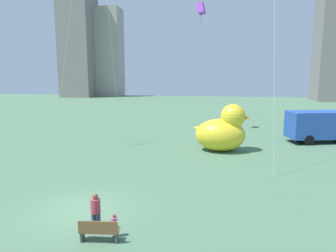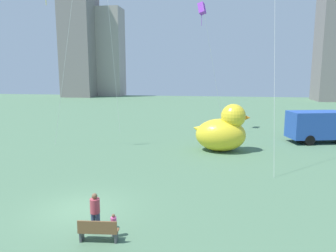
{
  "view_description": "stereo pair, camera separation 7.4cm",
  "coord_description": "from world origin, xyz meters",
  "px_view_note": "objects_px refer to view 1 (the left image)",
  "views": [
    {
      "loc": [
        6.11,
        -13.52,
        6.45
      ],
      "look_at": [
        3.4,
        4.93,
        3.25
      ],
      "focal_mm": 34.42,
      "sensor_mm": 36.0,
      "label": 1
    },
    {
      "loc": [
        6.18,
        -13.51,
        6.45
      ],
      "look_at": [
        3.4,
        4.93,
        3.25
      ],
      "focal_mm": 34.42,
      "sensor_mm": 36.0,
      "label": 2
    }
  ],
  "objects_px": {
    "person_adult": "(96,211)",
    "person_child": "(114,224)",
    "kite_purple": "(201,9)",
    "box_truck": "(322,127)",
    "giant_inflatable_duck": "(222,131)",
    "park_bench": "(99,231)"
  },
  "relations": [
    {
      "from": "park_bench",
      "to": "kite_purple",
      "type": "height_order",
      "value": "kite_purple"
    },
    {
      "from": "kite_purple",
      "to": "box_truck",
      "type": "bearing_deg",
      "value": -19.1
    },
    {
      "from": "park_bench",
      "to": "kite_purple",
      "type": "distance_m",
      "value": 26.65
    },
    {
      "from": "park_bench",
      "to": "person_adult",
      "type": "height_order",
      "value": "person_adult"
    },
    {
      "from": "park_bench",
      "to": "box_truck",
      "type": "xyz_separation_m",
      "value": [
        13.93,
        19.66,
        0.99
      ]
    },
    {
      "from": "person_child",
      "to": "giant_inflatable_duck",
      "type": "bearing_deg",
      "value": 73.16
    },
    {
      "from": "person_child",
      "to": "kite_purple",
      "type": "height_order",
      "value": "kite_purple"
    },
    {
      "from": "person_adult",
      "to": "box_truck",
      "type": "bearing_deg",
      "value": 52.75
    },
    {
      "from": "park_bench",
      "to": "kite_purple",
      "type": "relative_size",
      "value": 0.11
    },
    {
      "from": "person_adult",
      "to": "person_child",
      "type": "xyz_separation_m",
      "value": [
        0.87,
        -0.32,
        -0.37
      ]
    },
    {
      "from": "park_bench",
      "to": "box_truck",
      "type": "bearing_deg",
      "value": 54.68
    },
    {
      "from": "person_adult",
      "to": "kite_purple",
      "type": "distance_m",
      "value": 25.8
    },
    {
      "from": "person_adult",
      "to": "park_bench",
      "type": "bearing_deg",
      "value": -62.63
    },
    {
      "from": "giant_inflatable_duck",
      "to": "box_truck",
      "type": "bearing_deg",
      "value": 26.68
    },
    {
      "from": "box_truck",
      "to": "kite_purple",
      "type": "height_order",
      "value": "kite_purple"
    },
    {
      "from": "box_truck",
      "to": "kite_purple",
      "type": "distance_m",
      "value": 16.36
    },
    {
      "from": "giant_inflatable_duck",
      "to": "person_adult",
      "type": "bearing_deg",
      "value": -110.32
    },
    {
      "from": "person_adult",
      "to": "giant_inflatable_duck",
      "type": "relative_size",
      "value": 0.35
    },
    {
      "from": "person_adult",
      "to": "person_child",
      "type": "height_order",
      "value": "person_adult"
    },
    {
      "from": "giant_inflatable_duck",
      "to": "box_truck",
      "type": "xyz_separation_m",
      "value": [
        9.04,
        4.54,
        -0.19
      ]
    },
    {
      "from": "park_bench",
      "to": "box_truck",
      "type": "relative_size",
      "value": 0.22
    },
    {
      "from": "box_truck",
      "to": "giant_inflatable_duck",
      "type": "bearing_deg",
      "value": -153.32
    }
  ]
}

